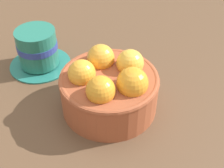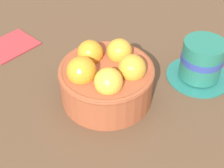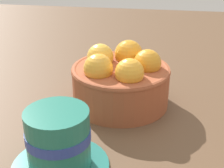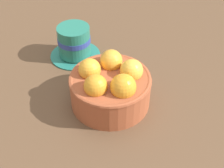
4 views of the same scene
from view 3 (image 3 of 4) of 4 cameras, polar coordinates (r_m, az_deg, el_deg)
ground_plane at (r=55.18cm, az=1.45°, el=-5.00°), size 146.33×118.98×3.63cm
terracotta_bowl at (r=52.40cm, az=1.52°, el=0.84°), size 15.87×15.87×9.63cm
coffee_cup at (r=39.04cm, az=-9.39°, el=-10.04°), size 11.90×11.90×7.75cm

